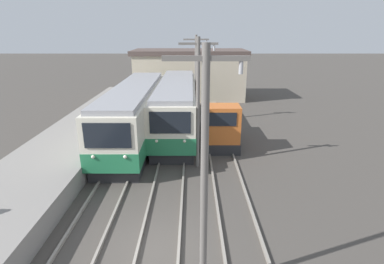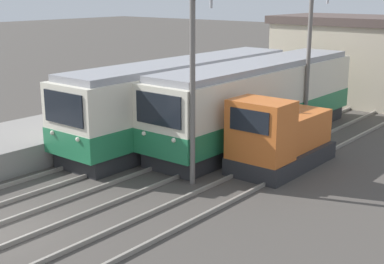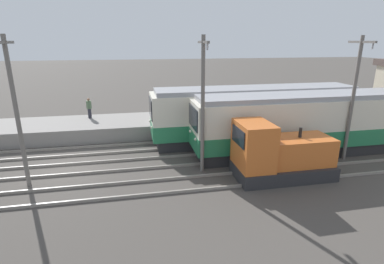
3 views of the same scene
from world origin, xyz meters
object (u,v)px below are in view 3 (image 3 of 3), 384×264
object	(u,v)px
commuter_train_left	(255,116)
catenary_mast_mid	(203,101)
shunting_locomotive	(279,155)
catenary_mast_near	(16,108)
person_on_platform	(89,107)
commuter_train_center	(304,126)
catenary_mast_far	(353,95)

from	to	relation	value
commuter_train_left	catenary_mast_mid	distance (m)	6.75
shunting_locomotive	catenary_mast_mid	size ratio (longest dim) A/B	0.71
catenary_mast_near	catenary_mast_mid	xyz separation A→B (m)	(0.00, 8.71, 0.00)
catenary_mast_near	catenary_mast_mid	distance (m)	8.71
person_on_platform	catenary_mast_near	bearing A→B (deg)	-11.84
commuter_train_center	catenary_mast_far	distance (m)	3.22
catenary_mast_mid	person_on_platform	xyz separation A→B (m)	(-9.04, -6.82, -1.97)
catenary_mast_far	catenary_mast_mid	bearing A→B (deg)	-90.00
commuter_train_left	catenary_mast_far	distance (m)	6.21
shunting_locomotive	catenary_mast_far	world-z (taller)	catenary_mast_far
commuter_train_center	commuter_train_left	bearing A→B (deg)	-143.68
commuter_train_center	catenary_mast_near	world-z (taller)	catenary_mast_near
commuter_train_center	person_on_platform	bearing A→B (deg)	-118.92
commuter_train_center	catenary_mast_mid	size ratio (longest dim) A/B	2.00
person_on_platform	shunting_locomotive	bearing A→B (deg)	44.83
catenary_mast_mid	catenary_mast_far	world-z (taller)	same
commuter_train_center	catenary_mast_mid	distance (m)	7.30
commuter_train_left	catenary_mast_mid	world-z (taller)	catenary_mast_mid
commuter_train_left	catenary_mast_mid	size ratio (longest dim) A/B	2.04
commuter_train_left	catenary_mast_mid	bearing A→B (deg)	-47.84
person_on_platform	commuter_train_left	bearing A→B (deg)	67.76
commuter_train_left	commuter_train_center	bearing A→B (deg)	36.32
commuter_train_left	catenary_mast_far	size ratio (longest dim) A/B	2.04
commuter_train_left	commuter_train_center	distance (m)	3.48
catenary_mast_near	person_on_platform	size ratio (longest dim) A/B	4.51
catenary_mast_near	catenary_mast_far	bearing A→B (deg)	90.00
commuter_train_center	shunting_locomotive	distance (m)	4.39
shunting_locomotive	catenary_mast_mid	distance (m)	4.76
catenary_mast_mid	commuter_train_left	bearing A→B (deg)	132.16
commuter_train_center	shunting_locomotive	size ratio (longest dim) A/B	2.82
catenary_mast_near	catenary_mast_far	xyz separation A→B (m)	(0.00, 17.43, 0.00)
commuter_train_center	catenary_mast_far	xyz separation A→B (m)	(1.51, 1.90, 2.12)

